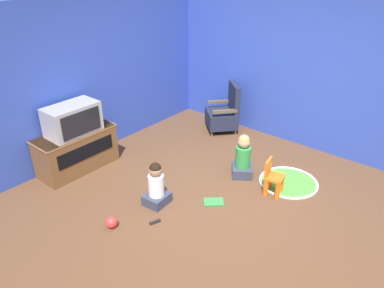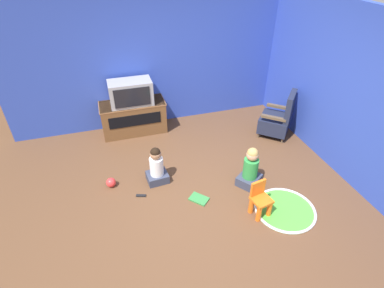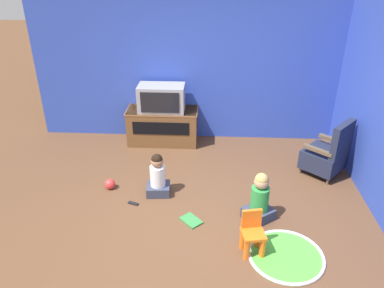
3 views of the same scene
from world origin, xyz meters
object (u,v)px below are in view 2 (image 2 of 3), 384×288
child_watching_center (250,169)px  yellow_kid_chair (260,201)px  remote_control (141,196)px  book (199,199)px  child_watching_left (157,167)px  tv_cabinet (134,117)px  black_armchair (278,119)px  toy_ball (111,183)px  television (131,93)px

child_watching_center → yellow_kid_chair: bearing=-138.5°
remote_control → book: bearing=177.5°
child_watching_left → remote_control: (-0.31, -0.28, -0.27)m
child_watching_left → book: 0.83m
tv_cabinet → remote_control: size_ratio=7.97×
black_armchair → child_watching_center: (-1.14, -1.16, -0.05)m
black_armchair → child_watching_left: bearing=-33.7°
black_armchair → yellow_kid_chair: (-1.28, -1.76, -0.13)m
remote_control → yellow_kid_chair: bearing=171.1°
yellow_kid_chair → child_watching_left: (-1.24, 1.09, 0.05)m
tv_cabinet → child_watching_left: (0.13, -1.62, -0.05)m
black_armchair → toy_ball: size_ratio=6.12×
television → tv_cabinet: bearing=90.0°
remote_control → toy_ball: bearing=-22.3°
tv_cabinet → remote_control: 1.93m
black_armchair → child_watching_center: bearing=-3.2°
television → child_watching_left: 1.70m
tv_cabinet → television: bearing=-90.0°
child_watching_center → toy_ball: (-2.10, 0.58, -0.22)m
black_armchair → remote_control: (-2.83, -0.94, -0.34)m
black_armchair → remote_control: bearing=-30.2°
remote_control → television: bearing=-76.8°
toy_ball → remote_control: (0.41, -0.36, -0.07)m
yellow_kid_chair → remote_control: yellow_kid_chair is taller
black_armchair → television: bearing=-67.8°
toy_ball → remote_control: 0.55m
television → toy_ball: size_ratio=5.25×
child_watching_left → child_watching_center: (1.37, -0.49, 0.02)m
child_watching_left → remote_control: 0.50m
television → yellow_kid_chair: size_ratio=1.51×
black_armchair → yellow_kid_chair: black_armchair is taller
yellow_kid_chair → toy_ball: yellow_kid_chair is taller
child_watching_center → tv_cabinet: bearing=89.8°
television → remote_control: television is taller
black_armchair → child_watching_center: 1.63m
child_watching_center → black_armchair: bearing=9.7°
black_armchair → yellow_kid_chair: size_ratio=1.75×
black_armchair → child_watching_center: black_armchair is taller
television → yellow_kid_chair: bearing=-63.0°
yellow_kid_chair → remote_control: bearing=141.0°
child_watching_left → television: bearing=90.0°
child_watching_left → remote_control: size_ratio=4.10×
child_watching_center → remote_control: size_ratio=4.40×
book → child_watching_left: bearing=-2.6°
tv_cabinet → toy_ball: tv_cabinet is taller
tv_cabinet → black_armchair: 2.81m
toy_ball → book: 1.41m
television → black_armchair: bearing=-19.2°
tv_cabinet → yellow_kid_chair: (1.37, -2.71, -0.11)m
yellow_kid_chair → book: 0.91m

